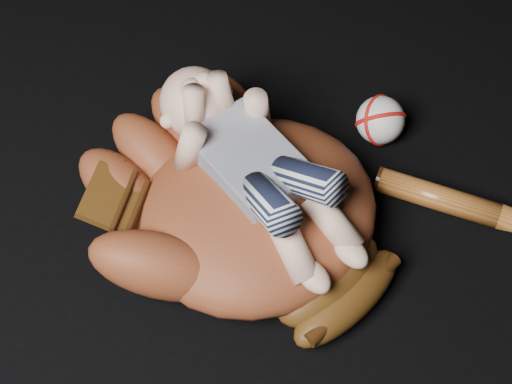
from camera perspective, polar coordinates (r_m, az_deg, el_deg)
baseball_glove at (r=1.11m, az=0.07°, el=-0.88°), size 0.56×0.61×0.16m
newborn_baby at (r=1.07m, az=0.46°, el=1.68°), size 0.23×0.41×0.16m
baseball at (r=1.28m, az=9.04°, el=5.18°), size 0.08×0.08×0.08m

